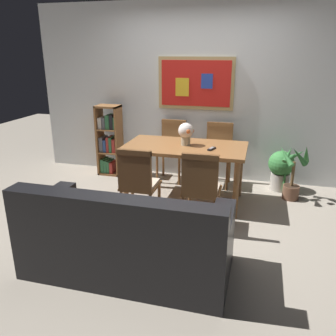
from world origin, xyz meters
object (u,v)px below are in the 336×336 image
Objects in this scene: dining_chair_near_left at (138,180)px; dining_chair_far_right at (218,149)px; dining_table at (185,153)px; dining_chair_far_left at (172,145)px; leather_couch at (126,241)px; dining_chair_near_right at (201,185)px; tv_remote at (212,149)px; potted_palm at (293,175)px; potted_ivy at (281,168)px; bookshelf at (110,141)px; flower_vase at (186,132)px.

dining_chair_far_right is at bearing 65.26° from dining_chair_near_left.
dining_table is at bearing 64.70° from dining_chair_near_left.
dining_chair_far_right is 1.68m from dining_chair_near_left.
leather_couch is (0.21, -2.47, -0.23)m from dining_chair_far_left.
dining_chair_near_right is (0.70, 0.03, 0.00)m from dining_chair_near_left.
dining_chair_far_right is 5.62× the size of tv_remote.
dining_chair_near_right is at bearing 2.33° from dining_chair_near_left.
dining_chair_far_left reaches higher than tv_remote.
tv_remote is at bearing 88.84° from dining_chair_near_right.
dining_chair_far_left reaches higher than leather_couch.
potted_palm is at bearing 53.81° from leather_couch.
dining_chair_far_left and dining_chair_far_right have the same top height.
dining_table is at bearing -64.87° from dining_chair_far_left.
potted_palm is at bearing -66.07° from potted_ivy.
bookshelf is (-1.02, 1.52, 0.01)m from dining_chair_near_left.
dining_chair_near_right is at bearing -66.23° from flower_vase.
dining_chair_near_left is 0.71m from dining_chair_near_right.
tv_remote is at bearing -25.92° from bookshelf.
dining_table is 0.38m from tv_remote.
potted_palm is at bearing -11.93° from dining_chair_far_left.
dining_table is 1.47m from potted_ivy.
flower_vase reaches higher than dining_chair_near_left.
dining_chair_near_right is at bearing -65.33° from dining_table.
potted_palm is (1.38, 0.42, -0.31)m from dining_table.
flower_vase is 0.41m from tv_remote.
dining_chair_far_left is at bearing 2.17° from bookshelf.
tv_remote is (0.72, -0.88, 0.23)m from dining_chair_far_left.
dining_chair_near_left is (-0.36, -0.77, -0.12)m from dining_table.
bookshelf is (-1.23, 2.43, 0.24)m from leather_couch.
dining_table reaches higher than potted_ivy.
leather_couch is at bearing -95.38° from dining_table.
flower_vase reaches higher than dining_table.
dining_table is 1.58m from bookshelf.
dining_chair_near_right is at bearing -40.72° from bookshelf.
potted_ivy is 1.54m from flower_vase.
dining_chair_near_left is at bearing -177.67° from dining_chair_near_right.
potted_ivy is (1.60, -0.06, -0.22)m from dining_chair_far_left.
bookshelf reaches higher than dining_table.
potted_palm is at bearing 26.78° from tv_remote.
flower_vase is at bearing 84.67° from leather_couch.
dining_chair_near_right is 1.09m from leather_couch.
dining_chair_near_right is (0.71, -1.53, 0.00)m from dining_chair_far_left.
leather_couch is at bearing -95.33° from flower_vase.
dining_table is 1.72m from leather_couch.
dining_table is 0.86× the size of leather_couch.
dining_chair_far_left is 0.51× the size of leather_couch.
dining_chair_far_right is at bearing 178.41° from potted_ivy.
dining_chair_far_right is 0.93m from potted_ivy.
bookshelf is at bearing 179.60° from potted_ivy.
flower_vase reaches higher than potted_palm.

